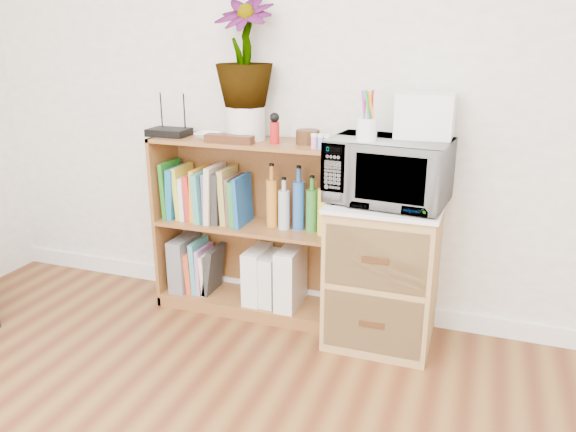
% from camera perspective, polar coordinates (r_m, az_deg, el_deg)
% --- Properties ---
extents(skirting_board, '(4.00, 0.02, 0.10)m').
position_cam_1_polar(skirting_board, '(3.19, 2.89, -8.38)').
color(skirting_board, white).
rests_on(skirting_board, ground).
extents(bookshelf, '(1.00, 0.30, 0.95)m').
position_cam_1_polar(bookshelf, '(3.01, -4.15, -1.22)').
color(bookshelf, brown).
rests_on(bookshelf, ground).
extents(wicker_unit, '(0.50, 0.45, 0.70)m').
position_cam_1_polar(wicker_unit, '(2.79, 9.60, -5.83)').
color(wicker_unit, '#9E7542').
rests_on(wicker_unit, ground).
extents(microwave, '(0.57, 0.41, 0.30)m').
position_cam_1_polar(microwave, '(2.62, 10.15, 4.52)').
color(microwave, white).
rests_on(microwave, wicker_unit).
extents(pen_cup, '(0.09, 0.09, 0.10)m').
position_cam_1_polar(pen_cup, '(2.52, 8.00, 8.71)').
color(pen_cup, white).
rests_on(pen_cup, microwave).
extents(small_appliance, '(0.25, 0.21, 0.20)m').
position_cam_1_polar(small_appliance, '(2.65, 13.79, 9.90)').
color(small_appliance, white).
rests_on(small_appliance, microwave).
extents(router, '(0.21, 0.14, 0.04)m').
position_cam_1_polar(router, '(3.07, -11.99, 8.33)').
color(router, black).
rests_on(router, bookshelf).
extents(white_bowl, '(0.13, 0.13, 0.03)m').
position_cam_1_polar(white_bowl, '(2.95, -8.18, 8.08)').
color(white_bowl, white).
rests_on(white_bowl, bookshelf).
extents(plant_pot, '(0.20, 0.20, 0.17)m').
position_cam_1_polar(plant_pot, '(2.90, -4.30, 9.40)').
color(plant_pot, silver).
rests_on(plant_pot, bookshelf).
extents(potted_plant, '(0.29, 0.29, 0.52)m').
position_cam_1_polar(potted_plant, '(2.87, -4.46, 16.21)').
color(potted_plant, '#2E7332').
rests_on(potted_plant, plant_pot).
extents(trinket_box, '(0.25, 0.06, 0.04)m').
position_cam_1_polar(trinket_box, '(2.82, -5.99, 7.79)').
color(trinket_box, '#33190E').
rests_on(trinket_box, bookshelf).
extents(kokeshi_doll, '(0.05, 0.05, 0.11)m').
position_cam_1_polar(kokeshi_doll, '(2.78, -1.36, 8.44)').
color(kokeshi_doll, '#AC1515').
rests_on(kokeshi_doll, bookshelf).
extents(wooden_bowl, '(0.12, 0.12, 0.07)m').
position_cam_1_polar(wooden_bowl, '(2.78, 2.02, 8.03)').
color(wooden_bowl, '#351F0E').
rests_on(wooden_bowl, bookshelf).
extents(paint_jars, '(0.12, 0.04, 0.06)m').
position_cam_1_polar(paint_jars, '(2.66, 3.35, 7.49)').
color(paint_jars, pink).
rests_on(paint_jars, bookshelf).
extents(file_box, '(0.09, 0.24, 0.30)m').
position_cam_1_polar(file_box, '(3.28, -10.45, -4.63)').
color(file_box, slate).
rests_on(file_box, bookshelf).
extents(magazine_holder_left, '(0.09, 0.24, 0.30)m').
position_cam_1_polar(magazine_holder_left, '(3.08, -3.13, -5.92)').
color(magazine_holder_left, silver).
rests_on(magazine_holder_left, bookshelf).
extents(magazine_holder_mid, '(0.09, 0.22, 0.28)m').
position_cam_1_polar(magazine_holder_mid, '(3.05, -1.73, -6.31)').
color(magazine_holder_mid, silver).
rests_on(magazine_holder_mid, bookshelf).
extents(magazine_holder_right, '(0.10, 0.26, 0.33)m').
position_cam_1_polar(magazine_holder_right, '(3.01, 0.29, -6.17)').
color(magazine_holder_right, silver).
rests_on(magazine_holder_right, bookshelf).
extents(cookbooks, '(0.46, 0.20, 0.31)m').
position_cam_1_polar(cookbooks, '(3.06, -8.26, 2.14)').
color(cookbooks, '#206C1C').
rests_on(cookbooks, bookshelf).
extents(liquor_bottles, '(0.43, 0.06, 0.32)m').
position_cam_1_polar(liquor_bottles, '(2.85, 1.69, 1.37)').
color(liquor_bottles, '#C67B25').
rests_on(liquor_bottles, bookshelf).
extents(lower_books, '(0.18, 0.19, 0.30)m').
position_cam_1_polar(lower_books, '(3.23, -8.49, -5.28)').
color(lower_books, '#DC4A26').
rests_on(lower_books, bookshelf).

